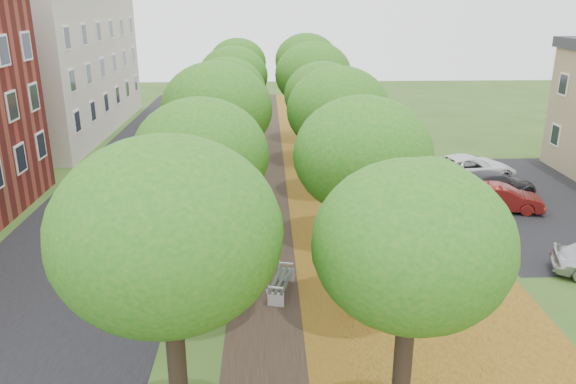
{
  "coord_description": "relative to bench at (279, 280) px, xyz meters",
  "views": [
    {
      "loc": [
        -0.25,
        -10.05,
        9.69
      ],
      "look_at": [
        0.56,
        10.76,
        2.5
      ],
      "focal_mm": 35.0,
      "sensor_mm": 36.0,
      "label": 1
    }
  ],
  "objects": [
    {
      "name": "car_grey",
      "position": [
        11.27,
        9.64,
        0.17
      ],
      "size": [
        4.77,
        2.61,
        1.31
      ],
      "primitive_type": "imported",
      "rotation": [
        0.0,
        0.0,
        1.75
      ],
      "color": "#313035",
      "rests_on": "ground"
    },
    {
      "name": "street_asphalt",
      "position": [
        -7.62,
        7.74,
        -0.49
      ],
      "size": [
        8.0,
        70.0,
        0.01
      ],
      "primitive_type": "cube",
      "color": "black",
      "rests_on": "ground"
    },
    {
      "name": "car_white",
      "position": [
        10.88,
        12.28,
        0.25
      ],
      "size": [
        5.76,
        3.59,
        1.49
      ],
      "primitive_type": "imported",
      "rotation": [
        0.0,
        0.0,
        1.8
      ],
      "color": "white",
      "rests_on": "ground"
    },
    {
      "name": "bench",
      "position": [
        0.0,
        0.0,
        0.0
      ],
      "size": [
        1.01,
        2.07,
        0.94
      ],
      "rotation": [
        0.0,
        0.0,
        1.34
      ],
      "color": "#252F27",
      "rests_on": "ground"
    },
    {
      "name": "footpath",
      "position": [
        -0.12,
        7.74,
        -0.49
      ],
      "size": [
        3.2,
        70.0,
        0.01
      ],
      "primitive_type": "cube",
      "color": "black",
      "rests_on": "ground"
    },
    {
      "name": "building_cream",
      "position": [
        -17.12,
        25.74,
        4.72
      ],
      "size": [
        10.3,
        20.3,
        10.4
      ],
      "color": "beige",
      "rests_on": "ground"
    },
    {
      "name": "tree_row_west",
      "position": [
        -2.32,
        7.74,
        4.77
      ],
      "size": [
        4.27,
        34.27,
        7.11
      ],
      "color": "black",
      "rests_on": "ground"
    },
    {
      "name": "tree_row_east",
      "position": [
        2.48,
        7.74,
        4.77
      ],
      "size": [
        4.27,
        34.27,
        7.11
      ],
      "color": "black",
      "rests_on": "ground"
    },
    {
      "name": "car_red",
      "position": [
        10.88,
        7.64,
        0.14
      ],
      "size": [
        4.03,
        2.21,
        1.26
      ],
      "primitive_type": "imported",
      "rotation": [
        0.0,
        0.0,
        1.33
      ],
      "color": "maroon",
      "rests_on": "ground"
    },
    {
      "name": "parking_lot",
      "position": [
        13.38,
        8.74,
        -0.49
      ],
      "size": [
        9.0,
        16.0,
        0.01
      ],
      "primitive_type": "cube",
      "color": "black",
      "rests_on": "ground"
    },
    {
      "name": "leaf_verge",
      "position": [
        4.88,
        7.74,
        -0.48
      ],
      "size": [
        7.5,
        70.0,
        0.01
      ],
      "primitive_type": "cube",
      "color": "#97681B",
      "rests_on": "ground"
    }
  ]
}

